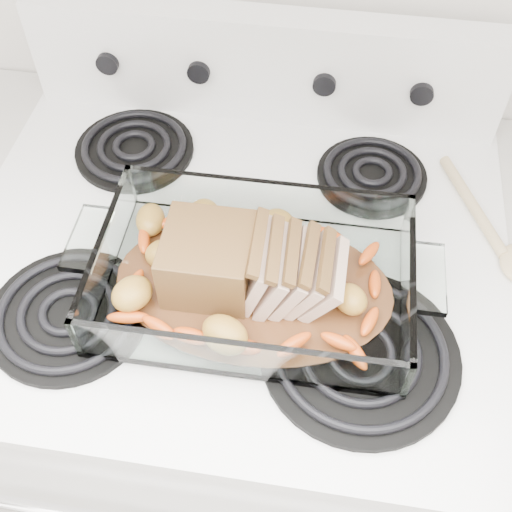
# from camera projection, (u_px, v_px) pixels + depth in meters

# --- Properties ---
(electric_range) EXTENTS (0.78, 0.70, 1.12)m
(electric_range) POSITION_uv_depth(u_px,v_px,m) (240.00, 385.00, 1.28)
(electric_range) COLOR white
(electric_range) RESTS_ON ground
(baking_dish) EXTENTS (0.40, 0.26, 0.08)m
(baking_dish) POSITION_uv_depth(u_px,v_px,m) (254.00, 281.00, 0.84)
(baking_dish) COLOR white
(baking_dish) RESTS_ON electric_range
(pork_roast) EXTENTS (0.23, 0.11, 0.09)m
(pork_roast) POSITION_uv_depth(u_px,v_px,m) (236.00, 264.00, 0.82)
(pork_roast) COLOR brown
(pork_roast) RESTS_ON baking_dish
(roast_vegetables) EXTENTS (0.32, 0.17, 0.04)m
(roast_vegetables) POSITION_uv_depth(u_px,v_px,m) (255.00, 259.00, 0.86)
(roast_vegetables) COLOR #D7531E
(roast_vegetables) RESTS_ON baking_dish
(wooden_spoon) EXTENTS (0.13, 0.23, 0.02)m
(wooden_spoon) POSITION_uv_depth(u_px,v_px,m) (498.00, 237.00, 0.91)
(wooden_spoon) COLOR tan
(wooden_spoon) RESTS_ON electric_range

